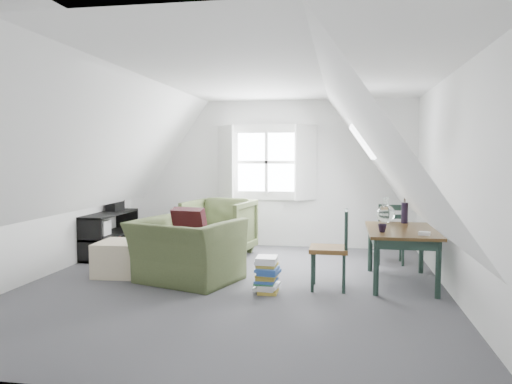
% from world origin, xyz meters
% --- Properties ---
extents(floor, '(5.50, 5.50, 0.00)m').
position_xyz_m(floor, '(0.00, 0.00, 0.00)').
color(floor, '#46454A').
rests_on(floor, ground).
extents(ceiling, '(5.50, 5.50, 0.00)m').
position_xyz_m(ceiling, '(0.00, 0.00, 2.50)').
color(ceiling, white).
rests_on(ceiling, wall_back).
extents(wall_back, '(5.00, 0.00, 5.00)m').
position_xyz_m(wall_back, '(0.00, 2.75, 1.25)').
color(wall_back, silver).
rests_on(wall_back, ground).
extents(wall_front, '(5.00, 0.00, 5.00)m').
position_xyz_m(wall_front, '(0.00, -2.75, 1.25)').
color(wall_front, silver).
rests_on(wall_front, ground).
extents(wall_left, '(0.00, 5.50, 5.50)m').
position_xyz_m(wall_left, '(-2.50, 0.00, 1.25)').
color(wall_left, silver).
rests_on(wall_left, ground).
extents(wall_right, '(0.00, 5.50, 5.50)m').
position_xyz_m(wall_right, '(2.50, 0.00, 1.25)').
color(wall_right, silver).
rests_on(wall_right, ground).
extents(slope_left, '(3.19, 5.50, 4.48)m').
position_xyz_m(slope_left, '(-1.55, 0.00, 1.78)').
color(slope_left, white).
rests_on(slope_left, wall_left).
extents(slope_right, '(3.19, 5.50, 4.48)m').
position_xyz_m(slope_right, '(1.55, 0.00, 1.78)').
color(slope_right, white).
rests_on(slope_right, wall_right).
extents(dormer_window, '(1.71, 0.35, 1.30)m').
position_xyz_m(dormer_window, '(0.00, 2.68, 1.45)').
color(dormer_window, white).
rests_on(dormer_window, wall_back).
extents(skylight, '(0.35, 0.75, 0.47)m').
position_xyz_m(skylight, '(1.55, 1.30, 1.75)').
color(skylight, white).
rests_on(skylight, slope_right).
extents(armchair_near, '(1.47, 1.37, 0.78)m').
position_xyz_m(armchair_near, '(-0.60, 0.10, 0.00)').
color(armchair_near, '#424D2C').
rests_on(armchair_near, floor).
extents(armchair_far, '(1.10, 1.12, 0.89)m').
position_xyz_m(armchair_far, '(-0.59, 1.75, 0.00)').
color(armchair_far, '#424D2C').
rests_on(armchair_far, floor).
extents(throw_pillow, '(0.47, 0.33, 0.44)m').
position_xyz_m(throw_pillow, '(-0.60, 0.25, 0.70)').
color(throw_pillow, '#3D1016').
rests_on(throw_pillow, armchair_near).
extents(ottoman, '(0.69, 0.69, 0.44)m').
position_xyz_m(ottoman, '(-1.52, 0.33, 0.22)').
color(ottoman, '#C1B291').
rests_on(ottoman, floor).
extents(dining_table, '(0.81, 1.34, 0.67)m').
position_xyz_m(dining_table, '(2.00, 0.48, 0.58)').
color(dining_table, '#372613').
rests_on(dining_table, floor).
extents(demijohn, '(0.24, 0.24, 0.34)m').
position_xyz_m(demijohn, '(1.85, 0.93, 0.81)').
color(demijohn, silver).
rests_on(demijohn, dining_table).
extents(vase_twigs, '(0.09, 0.10, 0.68)m').
position_xyz_m(vase_twigs, '(2.10, 1.03, 0.82)').
color(vase_twigs, black).
rests_on(vase_twigs, dining_table).
extents(cup, '(0.12, 0.12, 0.10)m').
position_xyz_m(cup, '(1.75, 0.18, 0.67)').
color(cup, black).
rests_on(cup, dining_table).
extents(paper_box, '(0.14, 0.11, 0.04)m').
position_xyz_m(paper_box, '(2.20, 0.03, 0.69)').
color(paper_box, white).
rests_on(paper_box, dining_table).
extents(dining_chair_far, '(0.41, 0.41, 0.88)m').
position_xyz_m(dining_chair_far, '(1.98, 1.61, 0.46)').
color(dining_chair_far, brown).
rests_on(dining_chair_far, floor).
extents(dining_chair_near, '(0.44, 0.44, 0.94)m').
position_xyz_m(dining_chair_near, '(1.18, 0.08, 0.49)').
color(dining_chair_near, brown).
rests_on(dining_chair_near, floor).
extents(media_shelf, '(0.44, 1.31, 0.67)m').
position_xyz_m(media_shelf, '(-2.33, 1.46, 0.30)').
color(media_shelf, black).
rests_on(media_shelf, floor).
extents(electronics_box, '(0.24, 0.29, 0.21)m').
position_xyz_m(electronics_box, '(-2.33, 1.76, 0.76)').
color(electronics_box, black).
rests_on(electronics_box, media_shelf).
extents(magazine_stack, '(0.31, 0.36, 0.41)m').
position_xyz_m(magazine_stack, '(0.45, -0.20, 0.21)').
color(magazine_stack, '#B29933').
rests_on(magazine_stack, floor).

